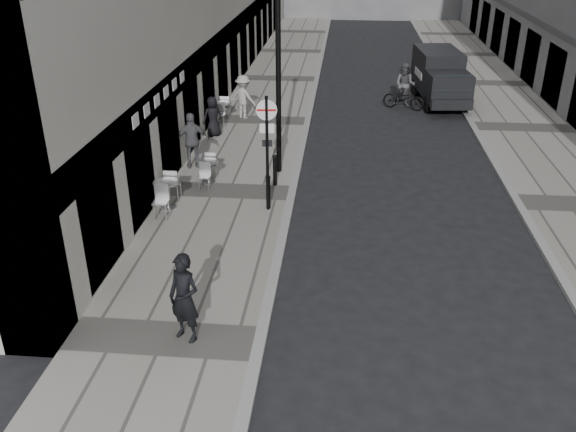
% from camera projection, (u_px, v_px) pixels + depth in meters
% --- Properties ---
extents(sidewalk, '(4.00, 60.00, 0.12)m').
position_uv_depth(sidewalk, '(261.00, 121.00, 26.36)').
color(sidewalk, gray).
rests_on(sidewalk, ground).
extents(far_sidewalk, '(4.00, 60.00, 0.12)m').
position_uv_depth(far_sidewalk, '(522.00, 128.00, 25.44)').
color(far_sidewalk, gray).
rests_on(far_sidewalk, ground).
extents(walking_man, '(0.84, 0.72, 1.95)m').
position_uv_depth(walking_man, '(184.00, 298.00, 12.23)').
color(walking_man, black).
rests_on(walking_man, sidewalk).
extents(sign_post, '(0.59, 0.12, 3.45)m').
position_uv_depth(sign_post, '(267.00, 139.00, 17.28)').
color(sign_post, black).
rests_on(sign_post, sidewalk).
extents(lamppost, '(0.30, 0.30, 6.65)m').
position_uv_depth(lamppost, '(278.00, 63.00, 19.37)').
color(lamppost, black).
rests_on(lamppost, sidewalk).
extents(bollard_near, '(0.13, 0.13, 0.97)m').
position_uv_depth(bollard_near, '(275.00, 171.00, 19.69)').
color(bollard_near, black).
rests_on(bollard_near, sidewalk).
extents(bollard_far, '(0.13, 0.13, 0.99)m').
position_uv_depth(bollard_far, '(268.00, 193.00, 18.11)').
color(bollard_far, black).
rests_on(bollard_far, sidewalk).
extents(panel_van, '(2.30, 5.17, 2.36)m').
position_uv_depth(panel_van, '(440.00, 75.00, 28.70)').
color(panel_van, black).
rests_on(panel_van, ground).
extents(cyclist, '(2.07, 1.34, 2.10)m').
position_uv_depth(cyclist, '(404.00, 92.00, 27.87)').
color(cyclist, black).
rests_on(cyclist, ground).
extents(pedestrian_a, '(1.23, 0.86, 1.95)m').
position_uv_depth(pedestrian_a, '(192.00, 141.00, 20.90)').
color(pedestrian_a, '#58585D').
rests_on(pedestrian_a, sidewalk).
extents(pedestrian_b, '(1.39, 1.18, 1.86)m').
position_uv_depth(pedestrian_b, '(244.00, 97.00, 26.17)').
color(pedestrian_b, '#AFA8A1').
rests_on(pedestrian_b, sidewalk).
extents(pedestrian_c, '(0.92, 0.83, 1.58)m').
position_uv_depth(pedestrian_c, '(213.00, 117.00, 24.05)').
color(pedestrian_c, black).
rests_on(pedestrian_c, sidewalk).
extents(cafe_table_near, '(0.78, 1.76, 1.00)m').
position_uv_depth(cafe_table_near, '(167.00, 192.00, 18.10)').
color(cafe_table_near, silver).
rests_on(cafe_table_near, sidewalk).
extents(cafe_table_mid, '(0.69, 1.55, 0.88)m').
position_uv_depth(cafe_table_mid, '(208.00, 170.00, 19.91)').
color(cafe_table_mid, '#A7A7A9').
rests_on(cafe_table_mid, sidewalk).
extents(cafe_table_far, '(0.74, 1.68, 0.96)m').
position_uv_depth(cafe_table_far, '(223.00, 110.00, 25.94)').
color(cafe_table_far, silver).
rests_on(cafe_table_far, sidewalk).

